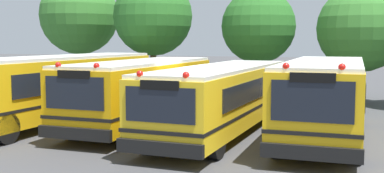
% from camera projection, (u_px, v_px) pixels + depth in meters
% --- Properties ---
extents(ground_plane, '(160.00, 160.00, 0.00)m').
position_uv_depth(ground_plane, '(181.00, 129.00, 17.79)').
color(ground_plane, '#424244').
extents(school_bus_0, '(2.57, 11.59, 2.79)m').
position_uv_depth(school_bus_0, '(60.00, 85.00, 19.31)').
color(school_bus_0, yellow).
rests_on(school_bus_0, ground_plane).
extents(school_bus_1, '(2.51, 9.28, 2.63)m').
position_uv_depth(school_bus_1, '(142.00, 90.00, 18.33)').
color(school_bus_1, '#EAA80C').
rests_on(school_bus_1, ground_plane).
extents(school_bus_2, '(2.67, 10.86, 2.50)m').
position_uv_depth(school_bus_2, '(223.00, 95.00, 17.06)').
color(school_bus_2, yellow).
rests_on(school_bus_2, ground_plane).
extents(school_bus_3, '(2.66, 9.55, 2.73)m').
position_uv_depth(school_bus_3, '(324.00, 96.00, 16.02)').
color(school_bus_3, yellow).
rests_on(school_bus_3, ground_plane).
extents(tree_0, '(4.90, 4.90, 7.31)m').
position_uv_depth(tree_0, '(79.00, 14.00, 29.87)').
color(tree_0, '#4C3823').
rests_on(tree_0, ground_plane).
extents(tree_1, '(4.50, 4.50, 6.91)m').
position_uv_depth(tree_1, '(154.00, 17.00, 27.21)').
color(tree_1, '#4C3823').
rests_on(tree_1, ground_plane).
extents(tree_2, '(4.02, 4.02, 6.07)m').
position_uv_depth(tree_2, '(257.00, 27.00, 25.85)').
color(tree_2, '#4C3823').
rests_on(tree_2, ground_plane).
extents(tree_3, '(4.53, 4.53, 6.17)m').
position_uv_depth(tree_3, '(358.00, 29.00, 24.80)').
color(tree_3, '#4C3823').
rests_on(tree_3, ground_plane).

